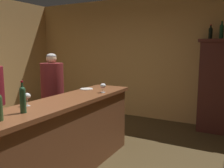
% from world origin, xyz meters
% --- Properties ---
extents(wall_back, '(5.66, 0.12, 2.77)m').
position_xyz_m(wall_back, '(0.00, 3.04, 1.39)').
color(wall_back, tan).
rests_on(wall_back, ground).
extents(bar_counter, '(0.59, 2.91, 0.99)m').
position_xyz_m(bar_counter, '(0.29, -0.14, 0.50)').
color(bar_counter, brown).
rests_on(bar_counter, ground).
extents(display_cabinet, '(0.90, 0.45, 1.79)m').
position_xyz_m(display_cabinet, '(1.90, 2.72, 0.93)').
color(display_cabinet, '#49211C').
rests_on(display_cabinet, ground).
extents(wine_bottle_riesling, '(0.06, 0.06, 0.32)m').
position_xyz_m(wine_bottle_riesling, '(0.33, -0.62, 1.13)').
color(wine_bottle_riesling, '#264C2F').
rests_on(wine_bottle_riesling, bar_counter).
extents(wine_glass_front, '(0.08, 0.08, 0.15)m').
position_xyz_m(wine_glass_front, '(0.14, -0.40, 1.09)').
color(wine_glass_front, white).
rests_on(wine_glass_front, bar_counter).
extents(wine_glass_spare, '(0.08, 0.08, 0.13)m').
position_xyz_m(wine_glass_spare, '(0.46, 0.70, 1.08)').
color(wine_glass_spare, white).
rests_on(wine_glass_spare, bar_counter).
extents(cheese_plate, '(0.20, 0.20, 0.01)m').
position_xyz_m(cheese_plate, '(0.10, 0.81, 1.00)').
color(cheese_plate, white).
rests_on(cheese_plate, bar_counter).
extents(display_bottle_left, '(0.07, 0.07, 0.27)m').
position_xyz_m(display_bottle_left, '(1.63, 2.72, 1.92)').
color(display_bottle_left, black).
rests_on(display_bottle_left, display_cabinet).
extents(display_bottle_midleft, '(0.07, 0.07, 0.34)m').
position_xyz_m(display_bottle_midleft, '(1.82, 2.72, 1.94)').
color(display_bottle_midleft, '#113C22').
rests_on(display_bottle_midleft, display_cabinet).
extents(patron_by_cabinet, '(0.39, 0.39, 1.54)m').
position_xyz_m(patron_by_cabinet, '(-0.66, 0.87, 0.83)').
color(patron_by_cabinet, gray).
rests_on(patron_by_cabinet, ground).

